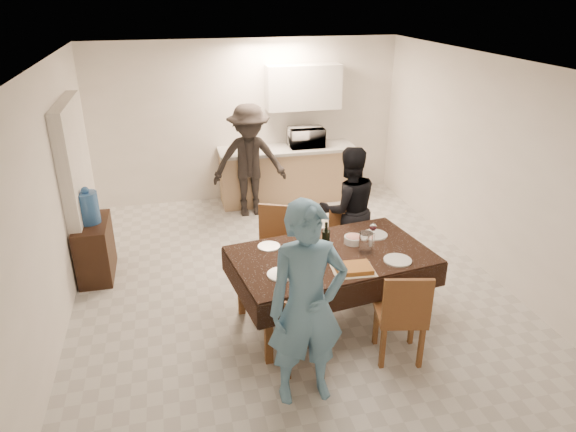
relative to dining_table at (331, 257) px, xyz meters
name	(u,v)px	position (x,y,z in m)	size (l,w,h in m)	color
floor	(290,284)	(-0.26, 0.76, -0.75)	(5.00, 6.00, 0.02)	beige
ceiling	(290,63)	(-0.26, 0.76, 1.85)	(5.00, 6.00, 0.02)	white
wall_back	(247,122)	(-0.26, 3.76, 0.55)	(5.00, 0.02, 2.60)	white
wall_front	(408,356)	(-0.26, -2.24, 0.55)	(5.00, 0.02, 2.60)	white
wall_left	(50,204)	(-2.76, 0.76, 0.55)	(0.02, 6.00, 2.60)	white
wall_right	(489,167)	(2.24, 0.76, 0.55)	(0.02, 6.00, 2.60)	white
stub_partition	(78,186)	(-2.68, 1.96, 0.30)	(0.15, 1.40, 2.10)	silver
kitchen_base_cabinet	(287,175)	(0.34, 3.44, -0.32)	(2.20, 0.60, 0.86)	tan
kitchen_worktop	(287,149)	(0.34, 3.44, 0.13)	(2.24, 0.64, 0.05)	#B1B1AC
upper_cabinet	(303,87)	(0.64, 3.58, 1.10)	(1.20, 0.34, 0.70)	silver
dining_table	(331,257)	(0.00, 0.00, 0.00)	(2.17, 1.46, 0.79)	black
chair_near_left	(311,329)	(-0.45, -0.83, -0.24)	(0.50, 0.51, 0.46)	brown
chair_near_right	(405,309)	(0.45, -0.84, -0.15)	(0.53, 0.53, 0.53)	brown
chair_far_left	(276,246)	(-0.45, 0.66, -0.15)	(0.59, 0.61, 0.53)	brown
chair_far_right	(350,243)	(0.45, 0.67, -0.22)	(0.42, 0.43, 0.47)	brown
console	(95,249)	(-2.54, 1.54, -0.39)	(0.39, 0.78, 0.72)	black
water_jug	(88,208)	(-2.54, 1.54, 0.16)	(0.26, 0.26, 0.38)	#366CB4
wine_bottle	(326,237)	(-0.05, 0.05, 0.21)	(0.08, 0.08, 0.34)	black
water_pitcher	(366,243)	(0.35, -0.05, 0.15)	(0.14, 0.14, 0.22)	white
savoury_tart	(353,268)	(0.10, -0.38, 0.06)	(0.41, 0.31, 0.05)	#AF7D33
salad_bowl	(353,240)	(0.30, 0.18, 0.07)	(0.20, 0.20, 0.08)	silver
mushroom_dish	(319,241)	(-0.05, 0.28, 0.06)	(0.22, 0.22, 0.04)	silver
wine_glass_a	(285,263)	(-0.55, -0.25, 0.13)	(0.08, 0.08, 0.19)	white
wine_glass_b	(373,231)	(0.55, 0.25, 0.12)	(0.08, 0.08, 0.18)	white
wine_glass_c	(305,235)	(-0.20, 0.30, 0.14)	(0.09, 0.09, 0.20)	white
plate_near_left	(281,274)	(-0.60, -0.30, 0.04)	(0.27, 0.27, 0.02)	silver
plate_near_right	(398,260)	(0.60, -0.30, 0.04)	(0.28, 0.28, 0.02)	silver
plate_far_left	(269,246)	(-0.60, 0.30, 0.04)	(0.24, 0.24, 0.01)	silver
plate_far_right	(375,235)	(0.60, 0.30, 0.04)	(0.28, 0.28, 0.02)	silver
microwave	(306,137)	(0.66, 3.44, 0.32)	(0.56, 0.38, 0.31)	silver
person_near	(307,306)	(-0.55, -1.05, 0.17)	(0.67, 0.44, 1.84)	#5A8CAE
person_far	(348,209)	(0.55, 1.05, 0.05)	(0.77, 0.60, 1.59)	black
person_kitchen	(249,161)	(-0.36, 2.99, 0.12)	(1.13, 0.65, 1.75)	black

